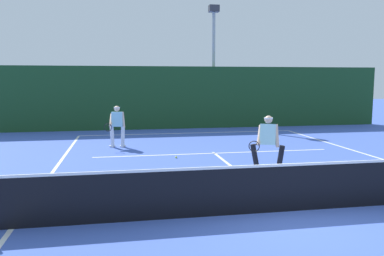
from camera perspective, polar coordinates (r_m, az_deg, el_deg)
The scene contains 11 objects.
ground_plane at distance 8.10m, azimuth 13.99°, elevation -11.73°, with size 80.00×80.00×0.00m, color #405DBB.
court_line_baseline_far at distance 18.92m, azimuth -0.49°, elevation -0.74°, with size 10.30×0.10×0.01m, color white.
court_line_sideline_left at distance 7.67m, azimuth -24.93°, elevation -13.25°, with size 0.10×23.00×0.01m, color white.
court_line_service at distance 13.80m, azimuth 3.32°, elevation -3.70°, with size 8.40×0.10×0.01m, color white.
court_line_centre at distance 10.97m, azimuth 7.06°, elevation -6.56°, with size 0.10×6.40×0.01m, color white.
tennis_net at distance 7.96m, azimuth 14.10°, elevation -8.34°, with size 11.29×0.09×1.09m.
player_near at distance 10.85m, azimuth 11.01°, elevation -2.03°, with size 1.11×0.80×1.62m.
player_far at distance 15.15m, azimuth -10.91°, elevation 0.49°, with size 0.81×0.88×1.60m.
tennis_ball at distance 12.93m, azimuth -2.33°, elevation -4.29°, with size 0.07×0.07×0.07m, color #D1E033.
back_fence_windscreen at distance 20.60m, azimuth -1.39°, elevation 4.46°, with size 22.31×0.12×3.27m, color #1A4120.
light_pole at distance 21.85m, azimuth 3.18°, elevation 11.09°, with size 0.55×0.44×6.59m.
Camera 1 is at (-3.23, -6.96, 2.59)m, focal length 36.46 mm.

